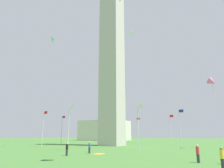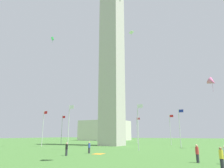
% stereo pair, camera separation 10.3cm
% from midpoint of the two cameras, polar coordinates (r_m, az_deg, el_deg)
% --- Properties ---
extents(ground_plane, '(260.00, 260.00, 0.00)m').
position_cam_midpoint_polar(ground_plane, '(54.65, 0.06, -16.48)').
color(ground_plane, '#3D6B2D').
extents(obelisk_monument, '(5.29, 5.29, 48.05)m').
position_cam_midpoint_polar(obelisk_monument, '(58.61, 0.05, 7.70)').
color(obelisk_monument, '#B7B2A8').
rests_on(obelisk_monument, ground).
extents(flagpole_n, '(1.12, 0.14, 8.24)m').
position_cam_midpoint_polar(flagpole_n, '(48.79, 18.09, -10.86)').
color(flagpole_n, silver).
rests_on(flagpole_n, ground).
extents(flagpole_ne, '(1.12, 0.14, 8.24)m').
position_cam_midpoint_polar(flagpole_ne, '(61.48, 15.69, -11.47)').
color(flagpole_ne, silver).
rests_on(flagpole_ne, ground).
extents(flagpole_e, '(1.12, 0.14, 8.24)m').
position_cam_midpoint_polar(flagpole_e, '(69.84, 6.92, -12.07)').
color(flagpole_e, silver).
rests_on(flagpole_e, ground).
extents(flagpole_se, '(1.12, 0.14, 8.24)m').
position_cam_midpoint_polar(flagpole_se, '(70.92, -3.80, -12.16)').
color(flagpole_se, silver).
rests_on(flagpole_se, ground).
extents(flagpole_s, '(1.12, 0.14, 8.24)m').
position_cam_midpoint_polar(flagpole_s, '(64.40, -13.45, -11.67)').
color(flagpole_s, silver).
rests_on(flagpole_s, ground).
extents(flagpole_sw, '(1.12, 0.14, 8.24)m').
position_cam_midpoint_polar(flagpole_sw, '(52.42, -18.22, -11.00)').
color(flagpole_sw, silver).
rests_on(flagpole_sw, ground).
extents(flagpole_w, '(1.12, 0.14, 8.24)m').
position_cam_midpoint_polar(flagpole_w, '(40.63, -11.60, -10.82)').
color(flagpole_w, silver).
rests_on(flagpole_w, ground).
extents(flagpole_nw, '(1.12, 0.14, 8.24)m').
position_cam_midpoint_polar(flagpole_nw, '(38.71, 7.26, -10.85)').
color(flagpole_nw, silver).
rests_on(flagpole_nw, ground).
extents(person_blue_shirt, '(0.32, 0.32, 1.66)m').
position_cam_midpoint_polar(person_blue_shirt, '(32.61, -6.15, -16.86)').
color(person_blue_shirt, '#2D2D38').
rests_on(person_blue_shirt, ground).
extents(person_yellow_shirt, '(0.32, 0.32, 1.71)m').
position_cam_midpoint_polar(person_yellow_shirt, '(19.90, 27.84, -17.44)').
color(person_yellow_shirt, '#2D2D38').
rests_on(person_yellow_shirt, ground).
extents(person_red_shirt, '(0.32, 0.32, 1.73)m').
position_cam_midpoint_polar(person_red_shirt, '(23.38, 22.36, -17.16)').
color(person_red_shirt, '#2D2D38').
rests_on(person_red_shirt, ground).
extents(person_black_shirt, '(0.32, 0.32, 1.67)m').
position_cam_midpoint_polar(person_black_shirt, '(29.39, -12.19, -16.99)').
color(person_black_shirt, '#2D2D38').
rests_on(person_black_shirt, ground).
extents(kite_white_diamond, '(1.21, 1.24, 1.55)m').
position_cam_midpoint_polar(kite_white_diamond, '(53.13, 5.38, 13.79)').
color(kite_white_diamond, white).
extents(kite_green_box, '(0.73, 0.76, 1.53)m').
position_cam_midpoint_polar(kite_green_box, '(53.31, -15.87, 11.84)').
color(kite_green_box, green).
extents(kite_pink_delta, '(2.39, 2.04, 3.21)m').
position_cam_midpoint_polar(kite_pink_delta, '(48.21, 25.71, 0.53)').
color(kite_pink_delta, pink).
extents(distant_building, '(20.89, 17.08, 9.44)m').
position_cam_midpoint_polar(distant_building, '(106.30, -1.91, -12.56)').
color(distant_building, beige).
rests_on(distant_building, ground).
extents(picnic_blanket_near_first_person, '(1.59, 1.95, 0.01)m').
position_cam_midpoint_polar(picnic_blanket_near_first_person, '(31.66, -3.58, -18.49)').
color(picnic_blanket_near_first_person, orange).
rests_on(picnic_blanket_near_first_person, ground).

